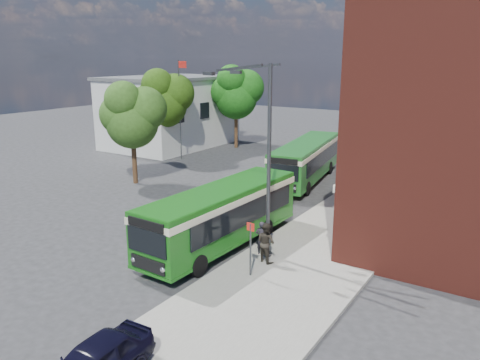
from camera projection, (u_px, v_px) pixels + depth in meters
The scene contains 14 objects.
ground at pixel (205, 225), 26.53m from camera, with size 120.00×120.00×0.00m, color #28282B.
pavement at pixel (371, 208), 29.36m from camera, with size 6.00×48.00×0.15m, color gray.
kerb_line at pixel (325, 201), 30.97m from camera, with size 0.12×48.00×0.01m, color beige.
white_building at pixel (170, 111), 49.65m from camera, with size 9.40×13.40×7.30m.
flagpole at pixel (180, 106), 42.36m from camera, with size 0.95×0.10×9.00m.
street_lamp at pixel (262, 159), 21.16m from camera, with size 2.96×2.38×9.00m.
bus_stop_sign at pixel (250, 246), 19.81m from camera, with size 0.35×0.08×2.52m.
bus_front at pixel (222, 212), 23.13m from camera, with size 2.94×10.42×3.02m.
bus_rear at pixel (306, 157), 35.61m from camera, with size 4.37×11.75×3.02m.
pedestrian_a at pixel (262, 238), 22.08m from camera, with size 0.60×0.39×1.64m, color black.
pedestrian_b at pixel (266, 242), 21.26m from camera, with size 0.91×0.71×1.86m, color black.
tree_left at pixel (132, 115), 34.03m from camera, with size 4.53×4.31×7.65m.
tree_mid at pixel (164, 98), 42.67m from camera, with size 4.91×4.67×8.30m.
tree_right at pixel (236, 92), 47.73m from camera, with size 5.06×4.81×8.54m.
Camera 1 is at (15.20, -19.95, 9.26)m, focal length 35.00 mm.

